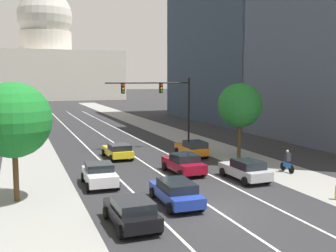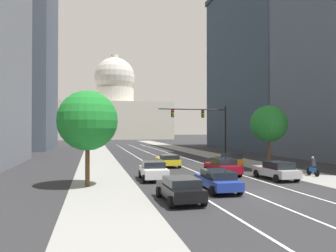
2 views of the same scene
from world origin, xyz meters
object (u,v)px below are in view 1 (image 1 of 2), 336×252
object	(u,v)px
car_crimson	(184,163)
car_yellow	(118,151)
car_blue	(176,192)
street_tree_mid_left	(13,120)
capitol_building	(46,61)
car_silver	(246,169)
traffic_signal_mast	(164,97)
car_orange	(192,148)
car_black	(132,212)
cyclist	(287,161)
car_white	(100,174)
street_tree_far_right	(240,105)

from	to	relation	value
car_crimson	car_yellow	size ratio (longest dim) A/B	1.02
car_blue	street_tree_mid_left	world-z (taller)	street_tree_mid_left
capitol_building	car_yellow	distance (m)	110.65
car_silver	traffic_signal_mast	size ratio (longest dim) A/B	0.50
car_orange	street_tree_mid_left	size ratio (longest dim) A/B	0.60
capitol_building	car_silver	world-z (taller)	capitol_building
car_yellow	car_blue	bearing A→B (deg)	178.62
car_orange	car_blue	bearing A→B (deg)	153.78
car_black	cyclist	size ratio (longest dim) A/B	2.42
car_yellow	traffic_signal_mast	distance (m)	8.27
car_crimson	car_black	size ratio (longest dim) A/B	1.06
car_white	capitol_building	bearing A→B (deg)	-0.34
car_crimson	street_tree_far_right	xyz separation A→B (m)	(6.99, 3.93, 3.94)
car_black	car_yellow	size ratio (longest dim) A/B	0.96
street_tree_mid_left	street_tree_far_right	distance (m)	19.98
capitol_building	car_yellow	bearing A→B (deg)	-90.85
car_black	cyclist	bearing A→B (deg)	-64.75
car_orange	street_tree_mid_left	xyz separation A→B (m)	(-15.04, -8.85, 3.95)
car_crimson	car_yellow	distance (m)	8.05
car_blue	street_tree_mid_left	distance (m)	10.13
car_silver	car_blue	bearing A→B (deg)	115.93
car_yellow	capitol_building	bearing A→B (deg)	-2.21
car_crimson	street_tree_far_right	bearing A→B (deg)	-62.83
car_yellow	car_crimson	bearing A→B (deg)	-157.29
car_orange	car_yellow	bearing A→B (deg)	78.57
car_black	street_tree_far_right	size ratio (longest dim) A/B	0.62
car_crimson	car_white	bearing A→B (deg)	98.49
car_silver	street_tree_mid_left	world-z (taller)	street_tree_mid_left
car_orange	cyclist	world-z (taller)	cyclist
traffic_signal_mast	street_tree_mid_left	bearing A→B (deg)	-135.02
car_silver	car_white	distance (m)	10.09
capitol_building	car_orange	world-z (taller)	capitol_building
car_black	car_yellow	world-z (taller)	car_black
car_yellow	car_white	distance (m)	9.20
car_blue	car_white	distance (m)	6.46
car_black	cyclist	distance (m)	15.79
car_crimson	car_silver	distance (m)	4.70
car_white	street_tree_mid_left	bearing A→B (deg)	110.46
car_orange	car_yellow	world-z (taller)	car_orange
car_yellow	street_tree_mid_left	bearing A→B (deg)	139.23
car_blue	car_white	xyz separation A→B (m)	(-3.28, 5.56, 0.03)
car_crimson	traffic_signal_mast	world-z (taller)	traffic_signal_mast
car_white	cyclist	size ratio (longest dim) A/B	2.40
car_white	cyclist	distance (m)	14.19
car_silver	cyclist	world-z (taller)	cyclist
car_yellow	traffic_signal_mast	xyz separation A→B (m)	(5.76, 3.92, 4.46)
capitol_building	car_orange	distance (m)	112.19
car_blue	car_black	size ratio (longest dim) A/B	1.12
traffic_signal_mast	street_tree_far_right	bearing A→B (deg)	-58.42
car_crimson	car_white	world-z (taller)	car_crimson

